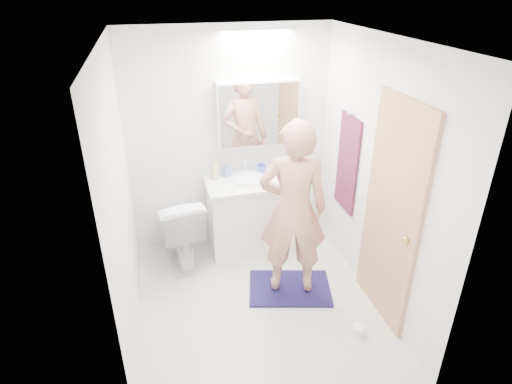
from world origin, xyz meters
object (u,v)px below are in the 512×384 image
object	(u,v)px
soap_bottle_b	(226,170)
toilet_paper_roll	(359,331)
toilet	(178,228)
toothbrush_cup	(261,169)
soap_bottle_a	(215,169)
medicine_cabinet	(258,113)
person	(293,210)
vanity_cabinet	(250,215)

from	to	relation	value
soap_bottle_b	toilet_paper_roll	size ratio (longest dim) A/B	1.41
toilet	toothbrush_cup	size ratio (longest dim) A/B	7.43
soap_bottle_a	soap_bottle_b	xyz separation A→B (m)	(0.13, 0.03, -0.04)
medicine_cabinet	toilet	xyz separation A→B (m)	(-0.95, -0.33, -1.09)
toilet	soap_bottle_b	bearing A→B (deg)	-161.40
toilet	soap_bottle_a	xyz separation A→B (m)	(0.46, 0.27, 0.53)
medicine_cabinet	toothbrush_cup	distance (m)	0.63
medicine_cabinet	toilet	size ratio (longest dim) A/B	1.08
medicine_cabinet	toothbrush_cup	world-z (taller)	medicine_cabinet
soap_bottle_b	toilet_paper_roll	bearing A→B (deg)	-65.47
toilet	soap_bottle_a	size ratio (longest dim) A/B	3.42
person	toilet_paper_roll	distance (m)	1.19
vanity_cabinet	toilet_paper_roll	bearing A→B (deg)	-69.64
vanity_cabinet	soap_bottle_a	xyz separation A→B (m)	(-0.35, 0.15, 0.55)
vanity_cabinet	medicine_cabinet	size ratio (longest dim) A/B	1.02
toilet	soap_bottle_a	world-z (taller)	soap_bottle_a
soap_bottle_b	toothbrush_cup	bearing A→B (deg)	-2.92
soap_bottle_b	medicine_cabinet	bearing A→B (deg)	4.72
vanity_cabinet	soap_bottle_b	bearing A→B (deg)	140.55
medicine_cabinet	toilet_paper_roll	distance (m)	2.36
soap_bottle_a	toothbrush_cup	xyz separation A→B (m)	(0.52, 0.01, -0.07)
vanity_cabinet	medicine_cabinet	distance (m)	1.14
person	soap_bottle_b	xyz separation A→B (m)	(-0.42, 1.05, -0.01)
soap_bottle_a	soap_bottle_b	world-z (taller)	soap_bottle_a
medicine_cabinet	person	bearing A→B (deg)	-86.93
vanity_cabinet	soap_bottle_b	world-z (taller)	soap_bottle_b
person	soap_bottle_a	distance (m)	1.16
person	toothbrush_cup	world-z (taller)	person
toothbrush_cup	medicine_cabinet	bearing A→B (deg)	119.20
person	toothbrush_cup	size ratio (longest dim) A/B	15.71
toilet	toilet_paper_roll	world-z (taller)	toilet
medicine_cabinet	person	size ratio (longest dim) A/B	0.51
toothbrush_cup	soap_bottle_a	bearing A→B (deg)	-178.90
medicine_cabinet	soap_bottle_a	bearing A→B (deg)	-173.07
medicine_cabinet	toothbrush_cup	bearing A→B (deg)	-60.80
toilet	person	size ratio (longest dim) A/B	0.47
toilet	person	bearing A→B (deg)	134.99
soap_bottle_b	toilet_paper_roll	world-z (taller)	soap_bottle_b
medicine_cabinet	toilet_paper_roll	size ratio (longest dim) A/B	8.00
toilet	medicine_cabinet	bearing A→B (deg)	-169.22
person	toilet_paper_roll	xyz separation A→B (m)	(0.39, -0.73, -0.86)
toothbrush_cup	toilet_paper_roll	size ratio (longest dim) A/B	0.99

